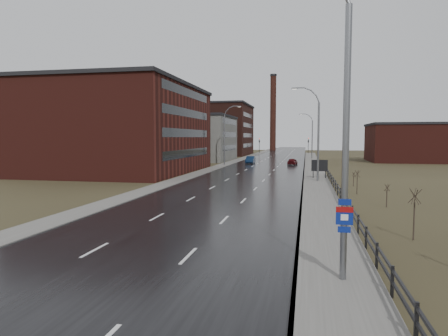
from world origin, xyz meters
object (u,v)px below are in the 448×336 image
at_px(streetlight_main, 337,118).
at_px(car_near, 250,160).
at_px(billboard, 320,166).
at_px(car_far, 292,162).

xyz_separation_m(streetlight_main, car_near, (-12.15, 65.34, -5.31)).
height_order(billboard, car_near, billboard).
distance_m(streetlight_main, car_far, 63.49).
xyz_separation_m(billboard, car_far, (-4.28, 25.75, -1.03)).
distance_m(car_near, car_far, 8.77).
xyz_separation_m(streetlight_main, billboard, (0.63, 37.40, -4.37)).
bearing_deg(car_near, billboard, -66.01).
height_order(streetlight_main, billboard, streetlight_main).
height_order(car_near, car_far, car_near).
distance_m(streetlight_main, billboard, 37.66).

